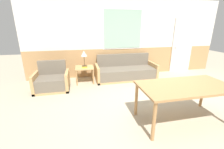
% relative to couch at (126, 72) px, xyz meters
% --- Properties ---
extents(ground_plane, '(16.00, 16.00, 0.00)m').
position_rel_couch_xyz_m(ground_plane, '(0.21, -2.12, -0.25)').
color(ground_plane, '#B2A58C').
extents(wall_back, '(7.20, 0.09, 2.70)m').
position_rel_couch_xyz_m(wall_back, '(0.20, 0.51, 1.12)').
color(wall_back, tan).
rests_on(wall_back, ground_plane).
extents(couch, '(2.09, 0.82, 0.83)m').
position_rel_couch_xyz_m(couch, '(0.00, 0.00, 0.00)').
color(couch, tan).
rests_on(couch, ground_plane).
extents(armchair, '(0.96, 0.75, 0.81)m').
position_rel_couch_xyz_m(armchair, '(-2.38, -0.45, -0.00)').
color(armchair, tan).
rests_on(armchair, ground_plane).
extents(side_table, '(0.58, 0.58, 0.52)m').
position_rel_couch_xyz_m(side_table, '(-1.42, -0.04, 0.19)').
color(side_table, tan).
rests_on(side_table, ground_plane).
extents(table_lamp, '(0.21, 0.21, 0.51)m').
position_rel_couch_xyz_m(table_lamp, '(-1.41, 0.06, 0.66)').
color(table_lamp, '#4C3823').
rests_on(table_lamp, side_table).
extents(book_stack, '(0.17, 0.13, 0.02)m').
position_rel_couch_xyz_m(book_stack, '(-1.41, -0.13, 0.28)').
color(book_stack, gold).
rests_on(book_stack, side_table).
extents(dining_table, '(1.73, 0.89, 0.75)m').
position_rel_couch_xyz_m(dining_table, '(0.35, -2.60, 0.43)').
color(dining_table, '#B27F4C').
rests_on(dining_table, ground_plane).
extents(entry_door, '(0.88, 0.09, 2.06)m').
position_rel_couch_xyz_m(entry_door, '(2.47, 0.46, 0.78)').
color(entry_door, silver).
rests_on(entry_door, ground_plane).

